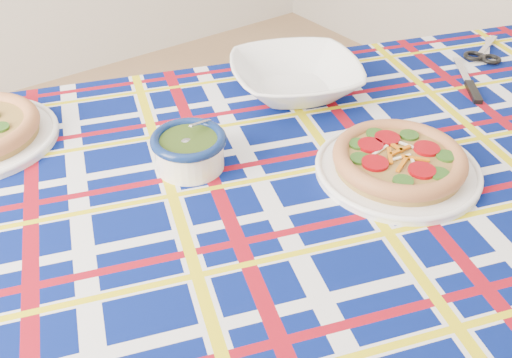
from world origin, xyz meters
TOP-DOWN VIEW (x-y plane):
  - floor at (0.00, 0.00)m, footprint 4.00×4.00m
  - dining_table at (0.03, -0.40)m, footprint 2.02×1.62m
  - tablecloth at (0.03, -0.40)m, footprint 2.07×1.66m
  - main_focaccia_plate at (0.20, -0.46)m, footprint 0.43×0.43m
  - pesto_bowl at (-0.12, -0.21)m, footprint 0.17×0.17m
  - serving_bowl at (0.25, -0.09)m, footprint 0.40×0.40m
  - table_knife at (0.65, -0.27)m, footprint 0.18×0.21m
  - kitchen_scissors at (0.83, -0.22)m, footprint 0.24×0.19m

SIDE VIEW (x-z plane):
  - floor at x=0.00m, z-range 0.00..0.00m
  - dining_table at x=0.03m, z-range 0.33..1.16m
  - tablecloth at x=0.03m, z-range 0.71..0.83m
  - table_knife at x=0.65m, z-range 0.83..0.84m
  - kitchen_scissors at x=0.83m, z-range 0.83..0.85m
  - main_focaccia_plate at x=0.20m, z-range 0.83..0.89m
  - serving_bowl at x=0.25m, z-range 0.83..0.91m
  - pesto_bowl at x=-0.12m, z-range 0.83..0.92m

